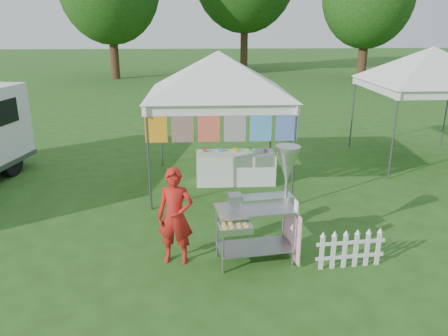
{
  "coord_description": "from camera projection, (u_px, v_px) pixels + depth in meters",
  "views": [
    {
      "loc": [
        -0.41,
        -6.05,
        3.55
      ],
      "look_at": [
        -0.0,
        1.31,
        1.1
      ],
      "focal_mm": 35.0,
      "sensor_mm": 36.0,
      "label": 1
    }
  ],
  "objects": [
    {
      "name": "ground",
      "position": [
        229.0,
        260.0,
        6.88
      ],
      "size": [
        120.0,
        120.0,
        0.0
      ],
      "primitive_type": "plane",
      "color": "#284D16",
      "rests_on": "ground"
    },
    {
      "name": "canopy_main",
      "position": [
        218.0,
        51.0,
        9.25
      ],
      "size": [
        4.24,
        4.24,
        3.45
      ],
      "color": "#59595E",
      "rests_on": "ground"
    },
    {
      "name": "canopy_right",
      "position": [
        434.0,
        47.0,
        10.96
      ],
      "size": [
        4.24,
        4.24,
        3.45
      ],
      "color": "#59595E",
      "rests_on": "ground"
    },
    {
      "name": "donut_cart",
      "position": [
        268.0,
        197.0,
        6.55
      ],
      "size": [
        1.33,
        1.06,
        1.83
      ],
      "rotation": [
        0.0,
        0.0,
        0.14
      ],
      "color": "gray",
      "rests_on": "ground"
    },
    {
      "name": "vendor",
      "position": [
        175.0,
        216.0,
        6.62
      ],
      "size": [
        0.61,
        0.44,
        1.53
      ],
      "primitive_type": "imported",
      "rotation": [
        0.0,
        0.0,
        -0.15
      ],
      "color": "#B51B16",
      "rests_on": "ground"
    },
    {
      "name": "picket_fence",
      "position": [
        350.0,
        250.0,
        6.6
      ],
      "size": [
        1.08,
        0.12,
        0.56
      ],
      "rotation": [
        0.0,
        0.0,
        0.09
      ],
      "color": "silver",
      "rests_on": "ground"
    },
    {
      "name": "display_table",
      "position": [
        235.0,
        168.0,
        10.15
      ],
      "size": [
        1.8,
        0.7,
        0.71
      ],
      "primitive_type": "cube",
      "color": "white",
      "rests_on": "ground"
    }
  ]
}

